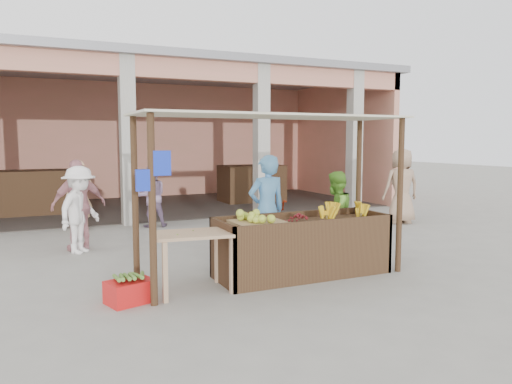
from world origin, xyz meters
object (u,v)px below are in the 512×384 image
red_crate (130,292)px  motorcycle (258,222)px  vendor_green (335,212)px  fruit_stall (302,249)px  side_table (193,243)px  vendor_blue (267,206)px

red_crate → motorcycle: motorcycle is taller
vendor_green → red_crate: bearing=-11.1°
red_crate → vendor_green: 3.91m
fruit_stall → side_table: (-1.75, -0.13, 0.27)m
fruit_stall → side_table: 1.78m
side_table → red_crate: side_table is taller
fruit_stall → vendor_green: bearing=35.4°
vendor_blue → motorcycle: 1.37m
red_crate → vendor_green: vendor_green is taller
side_table → vendor_green: bearing=24.6°
side_table → motorcycle: bearing=54.7°
motorcycle → vendor_blue: bearing=173.6°
fruit_stall → side_table: side_table is taller
motorcycle → fruit_stall: bearing=-174.3°
vendor_green → motorcycle: vendor_green is taller
vendor_blue → motorcycle: vendor_blue is taller
fruit_stall → vendor_blue: vendor_blue is taller
red_crate → motorcycle: bearing=21.9°
vendor_green → motorcycle: (-0.89, 1.27, -0.31)m
vendor_blue → fruit_stall: bearing=100.0°
fruit_stall → vendor_blue: (-0.18, 0.85, 0.55)m
motorcycle → side_table: bearing=150.1°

